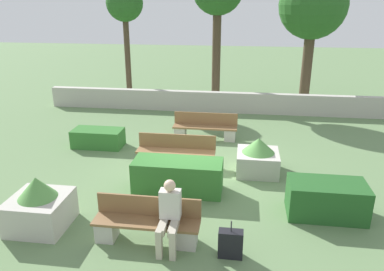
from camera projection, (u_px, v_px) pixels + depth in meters
The scene contains 14 objects.
ground_plane at pixel (195, 174), 9.83m from camera, with size 60.00×60.00×0.00m, color #607F51.
perimeter_wall at pixel (214, 102), 15.25m from camera, with size 13.86×0.30×0.83m.
bench_front at pixel (147, 225), 7.02m from camera, with size 2.01×0.49×0.84m.
bench_left_side at pixel (176, 154), 10.28m from camera, with size 2.16×0.48×0.84m.
bench_right_side at pixel (205, 129), 12.27m from camera, with size 2.09×0.49×0.84m.
person_seated_man at pixel (169, 213), 6.69m from camera, with size 0.38×0.63×1.32m.
hedge_block_near_left at pixel (178, 176), 8.85m from camera, with size 2.10×0.82×0.78m.
hedge_block_near_right at pixel (98, 138), 11.62m from camera, with size 1.54×0.75×0.56m.
hedge_block_mid_left at pixel (326, 199), 7.85m from camera, with size 1.59×0.88×0.75m.
planter_corner_left at pixel (258, 157), 9.81m from camera, with size 1.08×1.08×0.96m.
planter_corner_right at pixel (39, 206), 7.42m from camera, with size 1.10×1.10×1.09m.
suitcase at pixel (231, 244), 6.59m from camera, with size 0.43×0.21×0.72m.
tree_leftmost at pixel (125, 6), 15.84m from camera, with size 1.57×1.57×5.01m.
tree_center_right at pixel (313, 7), 15.16m from camera, with size 2.76×2.76×5.53m.
Camera 1 is at (1.15, -8.82, 4.30)m, focal length 35.00 mm.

